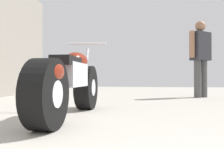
% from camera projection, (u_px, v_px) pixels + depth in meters
% --- Properties ---
extents(ground_plane, '(17.29, 17.29, 0.00)m').
position_uv_depth(ground_plane, '(131.00, 110.00, 3.42)').
color(ground_plane, '#A8A399').
extents(motorcycle_maroon_cruiser, '(0.61, 2.04, 0.96)m').
position_uv_depth(motorcycle_maroon_cruiser, '(70.00, 83.00, 2.73)').
color(motorcycle_maroon_cruiser, black).
rests_on(motorcycle_maroon_cruiser, ground_plane).
extents(mechanic_in_blue, '(0.61, 0.56, 1.78)m').
position_uv_depth(mechanic_in_blue, '(200.00, 54.00, 5.59)').
color(mechanic_in_blue, '#4C4C4C').
rests_on(mechanic_in_blue, ground_plane).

